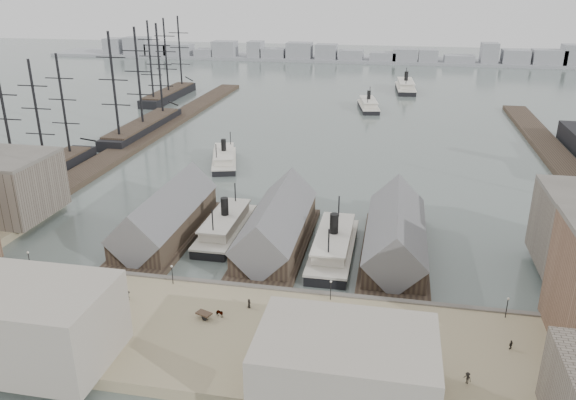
% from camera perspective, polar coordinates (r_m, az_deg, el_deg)
% --- Properties ---
extents(ground, '(900.00, 900.00, 0.00)m').
position_cam_1_polar(ground, '(112.10, -2.97, -8.35)').
color(ground, '#4D5A55').
rests_on(ground, ground).
extents(quay, '(180.00, 30.00, 2.00)m').
position_cam_1_polar(quay, '(95.29, -5.94, -13.65)').
color(quay, gray).
rests_on(quay, ground).
extents(seawall, '(180.00, 1.20, 2.30)m').
position_cam_1_polar(seawall, '(107.17, -3.66, -9.16)').
color(seawall, '#59544C').
rests_on(seawall, ground).
extents(west_wharf, '(10.00, 220.00, 1.60)m').
position_cam_1_polar(west_wharf, '(221.99, -13.99, 6.43)').
color(west_wharf, '#2D231C').
rests_on(west_wharf, ground).
extents(east_wharf, '(10.00, 180.00, 1.60)m').
position_cam_1_polar(east_wharf, '(199.65, 26.21, 3.19)').
color(east_wharf, '#2D231C').
rests_on(east_wharf, ground).
extents(ferry_shed_west, '(14.00, 42.00, 12.60)m').
position_cam_1_polar(ferry_shed_west, '(132.22, -12.25, -1.79)').
color(ferry_shed_west, '#2D231C').
rests_on(ferry_shed_west, ground).
extents(ferry_shed_center, '(14.00, 42.00, 12.60)m').
position_cam_1_polar(ferry_shed_center, '(124.67, -1.16, -2.73)').
color(ferry_shed_center, '#2D231C').
rests_on(ferry_shed_center, ground).
extents(ferry_shed_east, '(14.00, 42.00, 12.60)m').
position_cam_1_polar(ferry_shed_east, '(122.30, 10.86, -3.64)').
color(ferry_shed_east, '#2D231C').
rests_on(ferry_shed_east, ground).
extents(street_bldg_center, '(24.00, 16.00, 10.00)m').
position_cam_1_polar(street_bldg_center, '(79.07, 5.87, -16.58)').
color(street_bldg_center, gray).
rests_on(street_bldg_center, quay).
extents(street_bldg_west, '(30.00, 16.00, 12.00)m').
position_cam_1_polar(street_bldg_west, '(95.31, -26.21, -10.98)').
color(street_bldg_west, gray).
rests_on(street_bldg_west, quay).
extents(lamp_post_far_w, '(0.44, 0.44, 3.92)m').
position_cam_1_polar(lamp_post_far_w, '(122.49, -24.85, -5.27)').
color(lamp_post_far_w, black).
rests_on(lamp_post_far_w, quay).
extents(lamp_post_near_w, '(0.44, 0.44, 3.92)m').
position_cam_1_polar(lamp_post_near_w, '(108.38, -11.70, -7.07)').
color(lamp_post_near_w, black).
rests_on(lamp_post_near_w, quay).
extents(lamp_post_near_e, '(0.44, 0.44, 3.92)m').
position_cam_1_polar(lamp_post_near_e, '(101.44, 4.37, -8.75)').
color(lamp_post_near_e, black).
rests_on(lamp_post_near_e, quay).
extents(lamp_post_far_e, '(0.44, 0.44, 3.92)m').
position_cam_1_polar(lamp_post_far_e, '(103.12, 21.40, -9.78)').
color(lamp_post_far_e, black).
rests_on(lamp_post_far_e, quay).
extents(far_shore, '(500.00, 40.00, 15.72)m').
position_cam_1_polar(far_shore, '(432.40, 7.71, 14.28)').
color(far_shore, gray).
rests_on(far_shore, ground).
extents(ferry_docked_west, '(8.21, 27.36, 9.77)m').
position_cam_1_polar(ferry_docked_west, '(131.79, -6.37, -2.61)').
color(ferry_docked_west, black).
rests_on(ferry_docked_west, ground).
extents(ferry_docked_east, '(8.65, 28.84, 10.30)m').
position_cam_1_polar(ferry_docked_east, '(121.62, 4.63, -4.61)').
color(ferry_docked_east, black).
rests_on(ferry_docked_east, ground).
extents(ferry_open_near, '(14.20, 26.05, 8.91)m').
position_cam_1_polar(ferry_open_near, '(183.22, -6.50, 4.24)').
color(ferry_open_near, black).
rests_on(ferry_open_near, ground).
extents(ferry_open_mid, '(12.24, 26.75, 9.21)m').
position_cam_1_polar(ferry_open_mid, '(266.32, 8.17, 9.55)').
color(ferry_open_mid, black).
rests_on(ferry_open_mid, ground).
extents(ferry_open_far, '(11.58, 31.99, 11.22)m').
position_cam_1_polar(ferry_open_far, '(315.49, 11.85, 11.23)').
color(ferry_open_far, black).
rests_on(ferry_open_far, ground).
extents(sailing_ship_near, '(8.53, 58.76, 35.07)m').
position_cam_1_polar(sailing_ship_near, '(180.49, -24.56, 2.30)').
color(sailing_ship_near, black).
rests_on(sailing_ship_near, ground).
extents(sailing_ship_mid, '(9.74, 56.30, 40.06)m').
position_cam_1_polar(sailing_ship_mid, '(228.17, -14.49, 7.31)').
color(sailing_ship_mid, black).
rests_on(sailing_ship_mid, ground).
extents(sailing_ship_far, '(9.52, 52.89, 39.14)m').
position_cam_1_polar(sailing_ship_far, '(295.06, -12.02, 10.58)').
color(sailing_ship_far, black).
rests_on(sailing_ship_far, ground).
extents(horse_cart_left, '(4.61, 3.92, 1.69)m').
position_cam_1_polar(horse_cart_left, '(119.81, -26.63, -7.19)').
color(horse_cart_left, black).
rests_on(horse_cart_left, quay).
extents(horse_cart_center, '(4.86, 2.77, 1.47)m').
position_cam_1_polar(horse_cart_center, '(98.04, -7.55, -11.38)').
color(horse_cart_center, black).
rests_on(horse_cart_center, quay).
extents(horse_cart_right, '(4.84, 3.49, 1.69)m').
position_cam_1_polar(horse_cart_right, '(92.28, 11.18, -13.89)').
color(horse_cart_right, black).
rests_on(horse_cart_right, quay).
extents(pedestrian_0, '(0.70, 0.77, 1.72)m').
position_cam_1_polar(pedestrian_0, '(120.11, -24.22, -6.68)').
color(pedestrian_0, black).
rests_on(pedestrian_0, quay).
extents(pedestrian_1, '(0.66, 0.81, 1.56)m').
position_cam_1_polar(pedestrian_1, '(113.03, -25.03, -8.65)').
color(pedestrian_1, black).
rests_on(pedestrian_1, quay).
extents(pedestrian_2, '(1.14, 1.21, 1.65)m').
position_cam_1_polar(pedestrian_2, '(106.15, -15.89, -9.30)').
color(pedestrian_2, black).
rests_on(pedestrian_2, quay).
extents(pedestrian_3, '(0.85, 1.13, 1.78)m').
position_cam_1_polar(pedestrian_3, '(100.17, -19.10, -11.65)').
color(pedestrian_3, black).
rests_on(pedestrian_3, quay).
extents(pedestrian_4, '(0.67, 0.90, 1.68)m').
position_cam_1_polar(pedestrian_4, '(100.10, -3.98, -10.44)').
color(pedestrian_4, black).
rests_on(pedestrian_4, quay).
extents(pedestrian_5, '(0.78, 0.72, 1.74)m').
position_cam_1_polar(pedestrian_5, '(95.00, -0.66, -12.28)').
color(pedestrian_5, black).
rests_on(pedestrian_5, quay).
extents(pedestrian_6, '(1.03, 1.08, 1.75)m').
position_cam_1_polar(pedestrian_6, '(95.73, 9.26, -12.30)').
color(pedestrian_6, black).
rests_on(pedestrian_6, quay).
extents(pedestrian_7, '(1.33, 1.30, 1.83)m').
position_cam_1_polar(pedestrian_7, '(87.35, 17.76, -16.83)').
color(pedestrian_7, black).
rests_on(pedestrian_7, quay).
extents(pedestrian_8, '(0.94, 0.92, 1.59)m').
position_cam_1_polar(pedestrian_8, '(96.43, 21.71, -13.50)').
color(pedestrian_8, black).
rests_on(pedestrian_8, quay).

